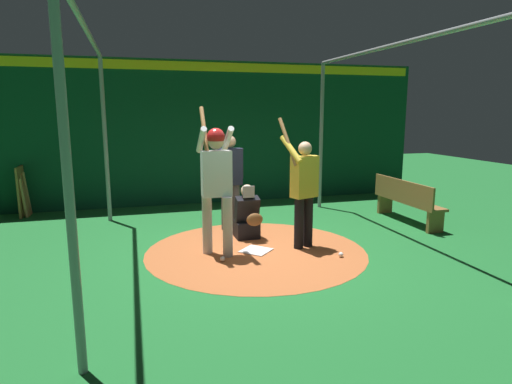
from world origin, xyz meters
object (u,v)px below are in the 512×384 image
object	(u,v)px
umpire	(230,177)
baseball_2	(223,259)
baseball_1	(303,229)
baseball_0	(341,255)
batter	(216,178)
visitor	(304,187)
catcher	(247,217)
bench	(406,200)
home_plate	(256,250)
bat_rack	(24,192)

from	to	relation	value
umpire	baseball_2	distance (m)	2.03
umpire	baseball_1	size ratio (longest dim) A/B	23.53
baseball_0	baseball_2	bearing A→B (deg)	-99.72
batter	visitor	bearing A→B (deg)	89.12
catcher	visitor	xyz separation A→B (m)	(0.75, 0.73, 0.62)
visitor	baseball_0	distance (m)	1.20
baseball_1	baseball_2	xyz separation A→B (m)	(1.22, -1.76, 0.00)
bench	baseball_0	world-z (taller)	bench
catcher	bench	bearing A→B (deg)	93.50
umpire	visitor	distance (m)	1.65
baseball_1	home_plate	bearing A→B (deg)	-52.35
catcher	baseball_0	distance (m)	1.79
umpire	baseball_2	bearing A→B (deg)	-16.56
visitor	bat_rack	distance (m)	6.13
visitor	bench	world-z (taller)	visitor
bench	bat_rack	bearing A→B (deg)	-110.65
batter	catcher	world-z (taller)	batter
bat_rack	baseball_1	size ratio (longest dim) A/B	14.20
home_plate	baseball_2	distance (m)	0.69
batter	visitor	xyz separation A→B (m)	(0.02, 1.40, -0.20)
umpire	visitor	bearing A→B (deg)	32.07
bench	baseball_2	distance (m)	4.18
bat_rack	bench	xyz separation A→B (m)	(2.79, 7.40, -0.04)
home_plate	umpire	distance (m)	1.70
home_plate	baseball_1	world-z (taller)	baseball_1
home_plate	bench	world-z (taller)	bench
bat_rack	home_plate	bearing A→B (deg)	47.34
batter	baseball_2	bearing A→B (deg)	1.55
visitor	baseball_1	distance (m)	1.36
bench	baseball_1	bearing A→B (deg)	-88.59
bench	baseball_2	size ratio (longest dim) A/B	25.38
bench	baseball_1	world-z (taller)	bench
batter	umpire	size ratio (longest dim) A/B	1.29
baseball_0	baseball_1	size ratio (longest dim) A/B	1.00
catcher	baseball_1	xyz separation A→B (m)	(-0.15, 1.09, -0.33)
home_plate	batter	xyz separation A→B (m)	(-0.01, -0.62, 1.18)
batter	catcher	distance (m)	1.29
visitor	bench	xyz separation A→B (m)	(-0.95, 2.57, -0.54)
visitor	baseball_2	world-z (taller)	visitor
umpire	bench	bearing A→B (deg)	82.55
visitor	baseball_1	bearing A→B (deg)	137.71
catcher	baseball_1	size ratio (longest dim) A/B	12.79
batter	bat_rack	xyz separation A→B (m)	(-3.72, -3.43, -0.70)
bench	baseball_1	size ratio (longest dim) A/B	25.38
home_plate	bat_rack	world-z (taller)	bat_rack
home_plate	baseball_0	size ratio (longest dim) A/B	5.68
baseball_0	umpire	bearing A→B (deg)	-148.44
visitor	bench	bearing A→B (deg)	90.17
home_plate	bat_rack	distance (m)	5.53
catcher	baseball_0	xyz separation A→B (m)	(1.38, 1.10, -0.33)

